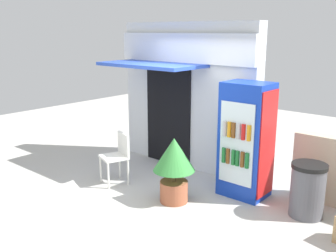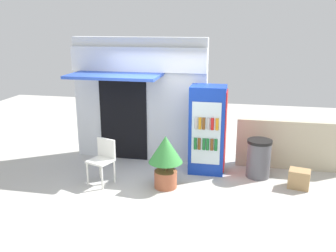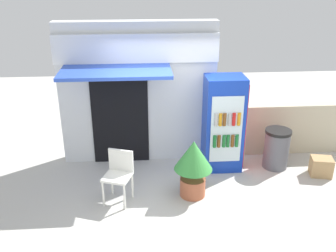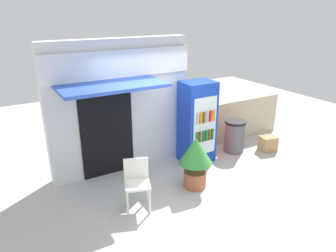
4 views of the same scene
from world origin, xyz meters
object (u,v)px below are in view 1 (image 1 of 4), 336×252
Objects in this scene: drink_cooler at (246,140)px; trash_bin at (308,190)px; plastic_chair at (118,154)px; potted_plant_near_shop at (174,163)px.

trash_bin is (1.06, -0.07, -0.52)m from drink_cooler.
plastic_chair is 1.25m from potted_plant_near_shop.
drink_cooler is at bearing 176.11° from trash_bin.
drink_cooler is at bearing 53.60° from potted_plant_near_shop.
plastic_chair is at bearing -153.37° from drink_cooler.
plastic_chair reaches higher than trash_bin.
drink_cooler reaches higher than trash_bin.
drink_cooler is 2.33× the size of trash_bin.
potted_plant_near_shop reaches higher than plastic_chair.
potted_plant_near_shop reaches higher than trash_bin.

